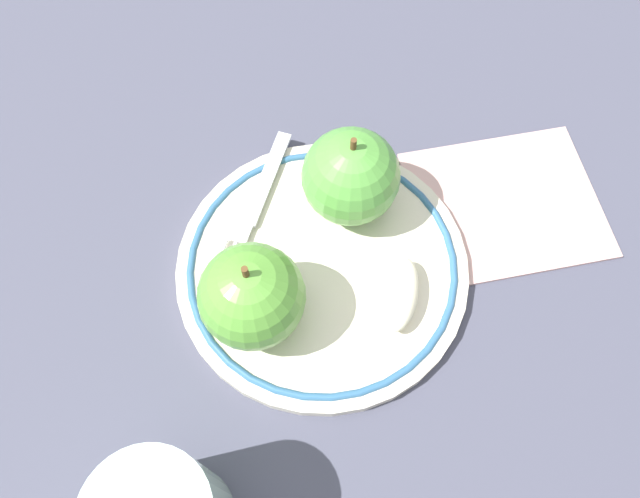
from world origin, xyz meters
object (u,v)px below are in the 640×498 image
object	(u,v)px
apple_second_whole	(252,296)
apple_slice_front	(400,294)
napkin_folded	(506,203)
plate	(320,263)
apple_red_whole	(351,177)
fork	(254,211)

from	to	relation	value
apple_second_whole	apple_slice_front	bearing A→B (deg)	70.71
apple_second_whole	napkin_folded	distance (m)	0.24
apple_second_whole	napkin_folded	bearing A→B (deg)	90.53
plate	apple_slice_front	distance (m)	0.07
apple_red_whole	napkin_folded	distance (m)	0.14
apple_second_whole	apple_slice_front	distance (m)	0.11
plate	napkin_folded	distance (m)	0.17
apple_second_whole	napkin_folded	xyz separation A→B (m)	(-0.00, 0.23, -0.05)
apple_second_whole	fork	distance (m)	0.10
apple_red_whole	apple_slice_front	bearing A→B (deg)	-3.00
fork	apple_second_whole	bearing A→B (deg)	21.14
apple_red_whole	napkin_folded	bearing A→B (deg)	65.75
fork	apple_red_whole	bearing A→B (deg)	114.45
apple_slice_front	apple_second_whole	bearing A→B (deg)	108.63
plate	napkin_folded	bearing A→B (deg)	83.92
napkin_folded	apple_red_whole	bearing A→B (deg)	-114.25
apple_slice_front	napkin_folded	world-z (taller)	apple_slice_front
plate	fork	bearing A→B (deg)	-154.71
plate	napkin_folded	xyz separation A→B (m)	(0.02, 0.17, -0.00)
plate	apple_red_whole	xyz separation A→B (m)	(-0.04, 0.05, 0.05)
apple_second_whole	fork	xyz separation A→B (m)	(-0.08, 0.03, -0.04)
plate	apple_second_whole	size ratio (longest dim) A/B	2.68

